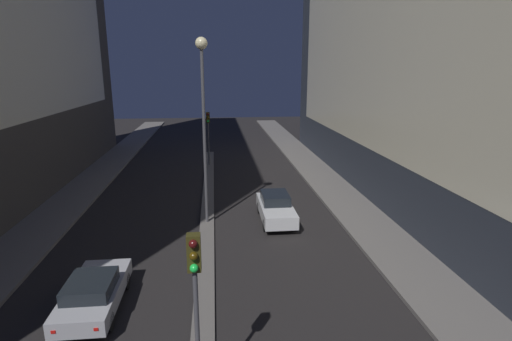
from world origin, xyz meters
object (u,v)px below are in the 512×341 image
Objects in this scene: traffic_light_mid at (208,127)px; car_right_lane at (276,208)px; traffic_light_near at (195,284)px; car_left_lane at (94,293)px; street_lamp at (203,93)px.

car_right_lane is (3.86, -13.51, -2.72)m from traffic_light_mid.
traffic_light_near is at bearing -90.00° from traffic_light_mid.
traffic_light_near reaches higher than car_left_lane.
car_right_lane is at bearing 45.66° from car_left_lane.
car_right_lane is at bearing 72.84° from traffic_light_near.
car_right_lane is (7.72, 7.90, 0.07)m from car_left_lane.
car_left_lane is at bearing -100.22° from traffic_light_mid.
street_lamp reaches higher than car_right_lane.
car_right_lane is (3.86, 12.50, -2.72)m from traffic_light_near.
traffic_light_near is at bearing -107.16° from car_right_lane.
traffic_light_near is 0.47× the size of street_lamp.
street_lamp is (0.00, 12.43, 3.68)m from traffic_light_near.
street_lamp reaches higher than traffic_light_mid.
street_lamp is 7.48m from car_right_lane.
street_lamp is 2.21× the size of car_right_lane.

